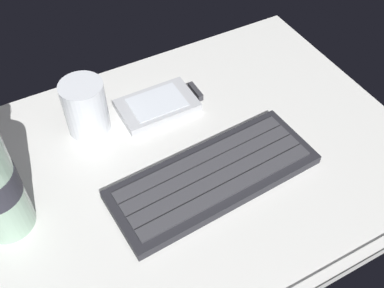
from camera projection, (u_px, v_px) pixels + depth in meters
ground_plane at (193, 163)px, 66.78cm from camera, size 64.00×48.00×2.80cm
keyboard at (214, 176)px, 62.95cm from camera, size 29.62×12.76×1.70cm
handheld_device at (161, 104)px, 72.53cm from camera, size 12.82×7.64×1.50cm
juice_cup at (86, 109)px, 67.25cm from camera, size 6.40×6.40×8.50cm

